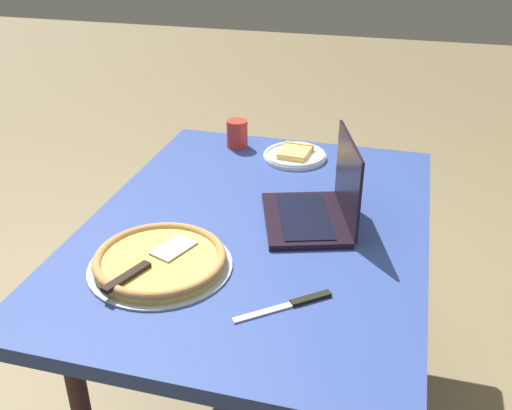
# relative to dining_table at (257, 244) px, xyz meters

# --- Properties ---
(ground_plane) EXTENTS (12.00, 12.00, 0.00)m
(ground_plane) POSITION_rel_dining_table_xyz_m (0.00, 0.00, -0.67)
(ground_plane) COLOR olive
(dining_table) EXTENTS (1.30, 0.96, 0.75)m
(dining_table) POSITION_rel_dining_table_xyz_m (0.00, 0.00, 0.00)
(dining_table) COLOR navy
(dining_table) RESTS_ON ground_plane
(laptop) EXTENTS (0.37, 0.32, 0.25)m
(laptop) POSITION_rel_dining_table_xyz_m (0.05, -0.17, 0.13)
(laptop) COLOR black
(laptop) RESTS_ON dining_table
(pizza_plate) EXTENTS (0.22, 0.22, 0.04)m
(pizza_plate) POSITION_rel_dining_table_xyz_m (0.48, -0.01, 0.09)
(pizza_plate) COLOR white
(pizza_plate) RESTS_ON dining_table
(pizza_tray) EXTENTS (0.37, 0.37, 0.04)m
(pizza_tray) POSITION_rel_dining_table_xyz_m (-0.28, 0.18, 0.09)
(pizza_tray) COLOR #94A4AE
(pizza_tray) RESTS_ON dining_table
(table_knife) EXTENTS (0.17, 0.20, 0.01)m
(table_knife) POSITION_rel_dining_table_xyz_m (-0.35, -0.18, 0.08)
(table_knife) COLOR silver
(table_knife) RESTS_ON dining_table
(drink_cup) EXTENTS (0.08, 0.08, 0.10)m
(drink_cup) POSITION_rel_dining_table_xyz_m (0.53, 0.22, 0.13)
(drink_cup) COLOR red
(drink_cup) RESTS_ON dining_table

